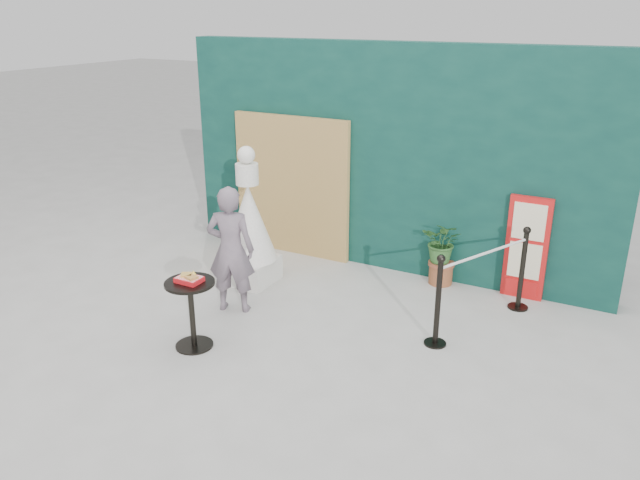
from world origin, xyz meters
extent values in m
plane|color=#ADAAA5|center=(0.00, 0.00, 0.00)|extent=(60.00, 60.00, 0.00)
cube|color=#0A2E2A|center=(0.00, 3.15, 1.50)|extent=(6.00, 0.30, 3.00)
cube|color=tan|center=(-1.40, 2.94, 1.00)|extent=(1.80, 0.08, 2.00)
imported|color=slate|center=(-1.06, 0.99, 0.76)|extent=(0.65, 0.53, 1.52)
cube|color=red|center=(1.90, 2.96, 0.65)|extent=(0.50, 0.06, 1.30)
cube|color=beige|center=(1.90, 2.92, 1.00)|extent=(0.38, 0.02, 0.45)
cube|color=beige|center=(1.90, 2.92, 0.50)|extent=(0.38, 0.02, 0.45)
cube|color=red|center=(1.90, 2.92, 0.15)|extent=(0.38, 0.02, 0.18)
cube|color=silver|center=(-1.33, 1.76, 0.17)|extent=(0.61, 0.61, 0.33)
cone|color=white|center=(-1.33, 1.76, 0.83)|extent=(0.70, 0.70, 0.99)
cylinder|color=white|center=(-1.33, 1.76, 1.45)|extent=(0.29, 0.29, 0.26)
sphere|color=silver|center=(-1.33, 1.76, 1.69)|extent=(0.22, 0.22, 0.22)
cylinder|color=black|center=(-0.92, 0.07, 0.01)|extent=(0.40, 0.40, 0.02)
cylinder|color=black|center=(-0.92, 0.07, 0.36)|extent=(0.06, 0.06, 0.72)
cylinder|color=black|center=(-0.92, 0.07, 0.73)|extent=(0.52, 0.52, 0.03)
cube|color=red|center=(-0.92, 0.07, 0.78)|extent=(0.26, 0.19, 0.05)
cube|color=red|center=(-0.92, 0.07, 0.80)|extent=(0.24, 0.17, 0.00)
cube|color=gold|center=(-0.96, 0.08, 0.82)|extent=(0.15, 0.14, 0.02)
cube|color=gold|center=(-0.87, 0.05, 0.82)|extent=(0.13, 0.13, 0.02)
cone|color=yellow|center=(-0.90, 0.12, 0.83)|extent=(0.06, 0.06, 0.06)
cylinder|color=brown|center=(0.88, 2.88, 0.13)|extent=(0.31, 0.31, 0.26)
cylinder|color=brown|center=(0.88, 2.88, 0.28)|extent=(0.34, 0.34, 0.04)
imported|color=#2E5D27|center=(0.88, 2.88, 0.58)|extent=(0.51, 0.44, 0.56)
cylinder|color=black|center=(1.33, 1.33, 0.01)|extent=(0.24, 0.24, 0.02)
cylinder|color=black|center=(1.33, 1.33, 0.48)|extent=(0.06, 0.06, 0.96)
sphere|color=black|center=(1.33, 1.33, 0.99)|extent=(0.09, 0.09, 0.09)
cylinder|color=black|center=(1.93, 2.63, 0.01)|extent=(0.24, 0.24, 0.02)
cylinder|color=black|center=(1.93, 2.63, 0.48)|extent=(0.06, 0.06, 0.96)
sphere|color=black|center=(1.93, 2.63, 0.99)|extent=(0.09, 0.09, 0.09)
cylinder|color=silver|center=(1.63, 1.98, 0.88)|extent=(0.63, 1.31, 0.03)
camera|label=1|loc=(3.03, -4.43, 3.39)|focal=35.00mm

